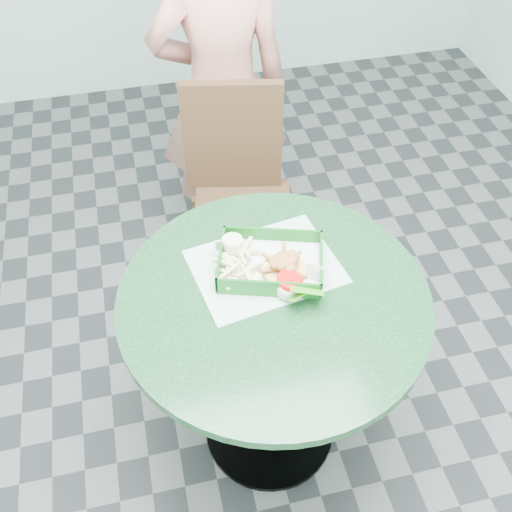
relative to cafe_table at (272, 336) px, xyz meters
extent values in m
cube|color=#303335|center=(0.00, 0.00, -0.58)|extent=(4.00, 5.00, 0.02)
cylinder|color=black|center=(0.00, 0.00, -0.57)|extent=(0.46, 0.46, 0.02)
cylinder|color=black|center=(0.00, 0.00, -0.20)|extent=(0.09, 0.09, 0.70)
cylinder|color=#284634|center=(0.00, 0.00, 0.15)|extent=(0.87, 0.87, 0.03)
cube|color=#3A2817|center=(0.06, 0.68, -0.13)|extent=(0.38, 0.38, 0.04)
cube|color=#3A2817|center=(0.06, 0.85, 0.12)|extent=(0.38, 0.04, 0.46)
cube|color=#3A2817|center=(-0.10, 0.52, -0.37)|extent=(0.04, 0.04, 0.43)
cube|color=#3A2817|center=(0.22, 0.52, -0.37)|extent=(0.04, 0.04, 0.43)
cube|color=#3A2817|center=(-0.10, 0.84, -0.37)|extent=(0.04, 0.04, 0.43)
cube|color=#3A2817|center=(0.22, 0.84, -0.37)|extent=(0.04, 0.04, 0.43)
imported|color=tan|center=(0.06, 1.07, 0.18)|extent=(0.56, 0.37, 1.53)
cube|color=#A5D0C1|center=(0.00, 0.11, 0.17)|extent=(0.45, 0.37, 0.00)
cube|color=#0D5714|center=(0.02, 0.10, 0.18)|extent=(0.29, 0.21, 0.01)
cube|color=white|center=(0.02, 0.10, 0.18)|extent=(0.28, 0.20, 0.00)
cube|color=#0D5714|center=(0.02, 0.20, 0.21)|extent=(0.29, 0.01, 0.05)
cube|color=#0D5714|center=(0.02, 0.00, 0.21)|extent=(0.29, 0.01, 0.05)
cube|color=#0D5714|center=(0.16, 0.10, 0.21)|extent=(0.01, 0.21, 0.05)
cube|color=#0D5714|center=(-0.13, 0.10, 0.21)|extent=(0.01, 0.21, 0.05)
cylinder|color=#D9AB55|center=(0.05, 0.07, 0.20)|extent=(0.12, 0.12, 0.02)
cylinder|color=white|center=(-0.10, 0.15, 0.22)|extent=(0.06, 0.06, 0.03)
cylinder|color=white|center=(-0.10, 0.15, 0.24)|extent=(0.05, 0.05, 0.00)
cylinder|color=silver|center=(0.07, 0.01, 0.20)|extent=(0.08, 0.08, 0.03)
torus|color=#FFF9C8|center=(0.07, 0.01, 0.21)|extent=(0.07, 0.07, 0.01)
cylinder|color=red|center=(0.07, 0.01, 0.22)|extent=(0.07, 0.07, 0.01)
camera|label=1|loc=(-0.29, -1.01, 1.45)|focal=42.00mm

